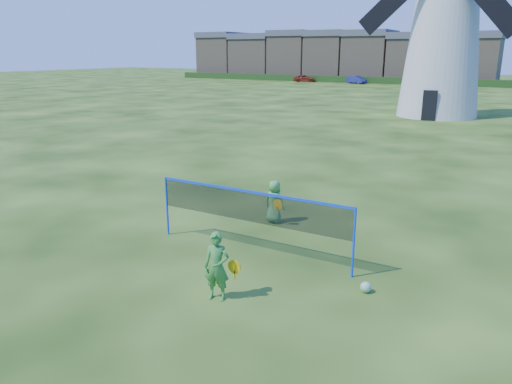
{
  "coord_description": "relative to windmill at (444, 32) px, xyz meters",
  "views": [
    {
      "loc": [
        5.55,
        -8.74,
        4.58
      ],
      "look_at": [
        0.2,
        0.5,
        1.5
      ],
      "focal_mm": 33.98,
      "sensor_mm": 36.0,
      "label": 1
    }
  ],
  "objects": [
    {
      "name": "windmill",
      "position": [
        0.0,
        0.0,
        0.0
      ],
      "size": [
        11.23,
        5.7,
        16.61
      ],
      "color": "silver",
      "rests_on": "ground"
    },
    {
      "name": "terraced_houses",
      "position": [
        -25.47,
        42.61,
        -1.99
      ],
      "size": [
        52.12,
        8.4,
        8.26
      ],
      "color": "gray",
      "rests_on": "ground"
    },
    {
      "name": "player_boy",
      "position": [
        0.58,
        -26.77,
        -5.39
      ],
      "size": [
        0.67,
        0.44,
        1.2
      ],
      "rotation": [
        0.0,
        0.0,
        3.07
      ],
      "color": "#50A54F",
      "rests_on": "ground"
    },
    {
      "name": "car_right",
      "position": [
        -18.19,
        35.26,
        -5.41
      ],
      "size": [
        3.71,
        2.57,
        1.16
      ],
      "primitive_type": "imported",
      "rotation": [
        0.0,
        0.0,
        1.14
      ],
      "color": "navy",
      "rests_on": "ground"
    },
    {
      "name": "ground",
      "position": [
        1.01,
        -29.39,
        -5.99
      ],
      "size": [
        220.0,
        220.0,
        0.0
      ],
      "primitive_type": "plane",
      "color": "black",
      "rests_on": "ground"
    },
    {
      "name": "hedge",
      "position": [
        -20.99,
        36.61,
        -5.49
      ],
      "size": [
        62.0,
        0.8,
        1.0
      ],
      "primitive_type": "cube",
      "color": "#193814",
      "rests_on": "ground"
    },
    {
      "name": "play_ball",
      "position": [
        4.09,
        -29.52,
        -5.88
      ],
      "size": [
        0.22,
        0.22,
        0.22
      ],
      "primitive_type": "sphere",
      "color": "green",
      "rests_on": "ground"
    },
    {
      "name": "car_left",
      "position": [
        -26.75,
        34.87,
        -5.4
      ],
      "size": [
        3.76,
        2.74,
        1.19
      ],
      "primitive_type": "imported",
      "rotation": [
        0.0,
        0.0,
        2.0
      ],
      "color": "maroon",
      "rests_on": "ground"
    },
    {
      "name": "player_girl",
      "position": [
        1.7,
        -31.2,
        -5.31
      ],
      "size": [
        0.7,
        0.44,
        1.36
      ],
      "rotation": [
        0.0,
        0.0,
        0.26
      ],
      "color": "#3C8A37",
      "rests_on": "ground"
    },
    {
      "name": "badminton_net",
      "position": [
        1.13,
        -29.0,
        -4.85
      ],
      "size": [
        5.05,
        0.05,
        1.55
      ],
      "color": "blue",
      "rests_on": "ground"
    }
  ]
}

